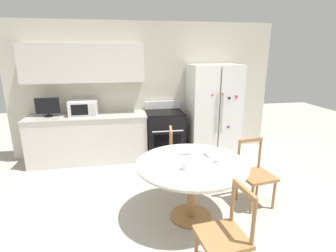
{
  "coord_description": "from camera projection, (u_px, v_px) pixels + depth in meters",
  "views": [
    {
      "loc": [
        -0.48,
        -2.62,
        2.04
      ],
      "look_at": [
        0.2,
        1.15,
        0.95
      ],
      "focal_mm": 28.0,
      "sensor_mm": 36.0,
      "label": 1
    }
  ],
  "objects": [
    {
      "name": "ground_plane",
      "position": [
        169.0,
        229.0,
        3.12
      ],
      "size": [
        14.0,
        14.0,
        0.0
      ],
      "primitive_type": "plane",
      "color": "#B2ADA3"
    },
    {
      "name": "back_wall",
      "position": [
        130.0,
        83.0,
        5.13
      ],
      "size": [
        5.2,
        0.44,
        2.6
      ],
      "color": "beige",
      "rests_on": "ground_plane"
    },
    {
      "name": "kitchen_counter",
      "position": [
        89.0,
        138.0,
        4.97
      ],
      "size": [
        2.18,
        0.64,
        0.9
      ],
      "color": "silver",
      "rests_on": "ground_plane"
    },
    {
      "name": "refrigerator",
      "position": [
        213.0,
        111.0,
        5.19
      ],
      "size": [
        0.95,
        0.76,
        1.81
      ],
      "color": "white",
      "rests_on": "ground_plane"
    },
    {
      "name": "oven_range",
      "position": [
        165.0,
        134.0,
        5.19
      ],
      "size": [
        0.71,
        0.68,
        1.08
      ],
      "color": "black",
      "rests_on": "ground_plane"
    },
    {
      "name": "microwave",
      "position": [
        84.0,
        108.0,
        4.85
      ],
      "size": [
        0.51,
        0.36,
        0.27
      ],
      "color": "white",
      "rests_on": "kitchen_counter"
    },
    {
      "name": "countertop_tv",
      "position": [
        48.0,
        107.0,
        4.72
      ],
      "size": [
        0.41,
        0.16,
        0.34
      ],
      "color": "black",
      "rests_on": "kitchen_counter"
    },
    {
      "name": "dining_table",
      "position": [
        192.0,
        172.0,
        3.19
      ],
      "size": [
        1.35,
        1.35,
        0.75
      ],
      "color": "beige",
      "rests_on": "ground_plane"
    },
    {
      "name": "dining_chair_near",
      "position": [
        225.0,
        236.0,
        2.37
      ],
      "size": [
        0.46,
        0.46,
        0.9
      ],
      "rotation": [
        0.0,
        0.0,
        1.67
      ],
      "color": "#9E7042",
      "rests_on": "ground_plane"
    },
    {
      "name": "dining_chair_far",
      "position": [
        181.0,
        157.0,
        4.15
      ],
      "size": [
        0.48,
        0.48,
        0.9
      ],
      "rotation": [
        0.0,
        0.0,
        4.56
      ],
      "color": "#9E7042",
      "rests_on": "ground_plane"
    },
    {
      "name": "dining_chair_right",
      "position": [
        255.0,
        175.0,
        3.55
      ],
      "size": [
        0.48,
        0.48,
        0.9
      ],
      "rotation": [
        0.0,
        0.0,
        3.29
      ],
      "color": "#9E7042",
      "rests_on": "ground_plane"
    },
    {
      "name": "candle_glass",
      "position": [
        185.0,
        167.0,
        2.97
      ],
      "size": [
        0.08,
        0.08,
        0.08
      ],
      "color": "silver",
      "rests_on": "dining_table"
    },
    {
      "name": "folded_napkin",
      "position": [
        186.0,
        153.0,
        3.4
      ],
      "size": [
        0.15,
        0.06,
        0.05
      ],
      "color": "silver",
      "rests_on": "dining_table"
    },
    {
      "name": "mail_stack",
      "position": [
        216.0,
        156.0,
        3.32
      ],
      "size": [
        0.27,
        0.33,
        0.02
      ],
      "color": "white",
      "rests_on": "dining_table"
    }
  ]
}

